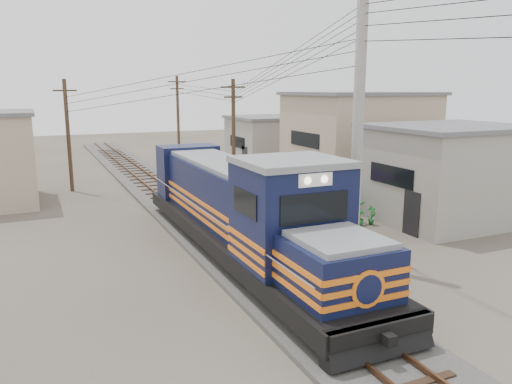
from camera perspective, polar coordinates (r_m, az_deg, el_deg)
name	(u,v)px	position (r m, az deg, el deg)	size (l,w,h in m)	color
ground	(262,273)	(17.93, 0.68, -9.22)	(120.00, 120.00, 0.00)	#473F35
ballast	(183,210)	(26.92, -8.29, -2.00)	(3.60, 70.00, 0.16)	#595651
track	(183,206)	(26.87, -8.31, -1.62)	(1.15, 70.00, 0.12)	#51331E
locomotive	(242,212)	(18.95, -1.58, -2.28)	(3.13, 17.05, 4.23)	black
utility_pole_main	(358,129)	(18.14, 11.56, 7.03)	(0.40, 0.40, 10.00)	#9E9B93
wooden_pole_mid	(234,133)	(31.51, -2.58, 6.75)	(1.60, 0.24, 7.00)	#4C3826
wooden_pole_far	(178,117)	(44.86, -8.90, 8.43)	(1.60, 0.24, 7.50)	#4C3826
wooden_pole_left	(68,133)	(33.37, -20.68, 6.29)	(1.60, 0.24, 7.00)	#4C3826
power_lines	(185,64)	(24.70, -8.15, 14.29)	(9.65, 19.00, 3.30)	black
shophouse_front	(448,173)	(26.29, 21.14, 2.07)	(7.35, 6.30, 4.70)	gray
shophouse_mid	(358,140)	(33.65, 11.56, 5.87)	(8.40, 7.35, 6.20)	tan
shophouse_back	(271,142)	(41.56, 1.73, 5.79)	(6.30, 6.30, 4.20)	gray
billboard	(316,184)	(22.03, 6.91, 0.93)	(1.99, 0.70, 3.15)	#99999E
market_umbrella	(326,177)	(25.58, 7.96, 1.70)	(2.67, 2.67, 2.28)	black
vendor	(315,197)	(26.54, 6.80, -0.61)	(0.57, 0.37, 1.56)	black
plant_nursery	(330,215)	(24.36, 8.41, -2.63)	(3.32, 3.15, 1.09)	#1A5B21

